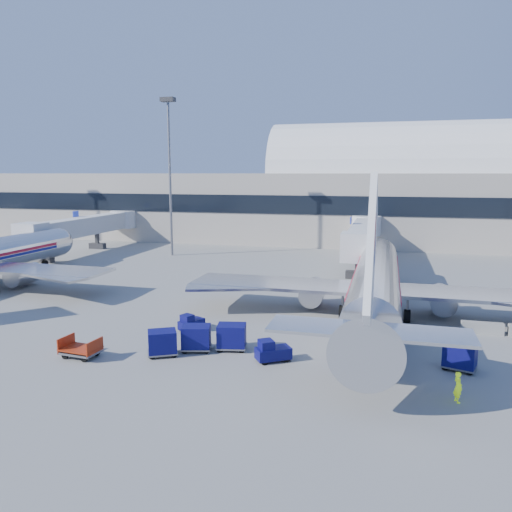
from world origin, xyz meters
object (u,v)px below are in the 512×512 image
(jetbridge_mid, at_px, (88,226))
(mast_west, at_px, (169,154))
(tug_right, at_px, (377,344))
(cart_train_c, at_px, (162,342))
(airliner_main, at_px, (376,283))
(ramp_worker, at_px, (458,387))
(cart_train_a, at_px, (232,336))
(cart_open_red, at_px, (81,350))
(jetbridge_near, at_px, (363,234))
(cart_solo_far, at_px, (460,355))
(barrier_near, at_px, (482,328))
(cart_solo_near, at_px, (353,355))
(tug_left, at_px, (191,323))
(tug_lead, at_px, (272,351))
(cart_train_b, at_px, (196,337))

(jetbridge_mid, height_order, mast_west, mast_west)
(mast_west, height_order, tug_right, mast_west)
(tug_right, xyz_separation_m, cart_train_c, (-13.75, -4.19, 0.27))
(airliner_main, distance_m, ramp_worker, 16.02)
(mast_west, bearing_deg, jetbridge_mid, 176.79)
(mast_west, bearing_deg, ramp_worker, -49.52)
(cart_train_a, bearing_deg, cart_open_red, -168.03)
(ramp_worker, bearing_deg, cart_open_red, 67.53)
(jetbridge_near, height_order, cart_train_a, jetbridge_near)
(airliner_main, height_order, cart_solo_far, airliner_main)
(mast_west, relative_size, tug_right, 9.83)
(jetbridge_mid, bearing_deg, cart_train_c, -51.63)
(jetbridge_mid, distance_m, ramp_worker, 64.35)
(jetbridge_mid, relative_size, cart_solo_far, 11.91)
(jetbridge_mid, height_order, barrier_near, jetbridge_mid)
(cart_open_red, bearing_deg, jetbridge_near, 74.03)
(cart_solo_near, bearing_deg, jetbridge_near, 102.92)
(barrier_near, height_order, tug_left, tug_left)
(jetbridge_near, bearing_deg, tug_lead, -95.53)
(barrier_near, distance_m, tug_left, 22.17)
(cart_solo_near, height_order, cart_open_red, cart_solo_near)
(jetbridge_mid, bearing_deg, cart_open_red, -57.54)
(tug_left, height_order, cart_train_b, cart_train_b)
(tug_left, bearing_deg, ramp_worker, -87.80)
(cart_open_red, bearing_deg, jetbridge_mid, 127.90)
(tug_right, bearing_deg, tug_left, -176.45)
(jetbridge_mid, bearing_deg, cart_train_b, -48.95)
(ramp_worker, bearing_deg, tug_lead, 52.82)
(tug_lead, xyz_separation_m, cart_open_red, (-12.31, -2.53, -0.20))
(jetbridge_near, height_order, cart_open_red, jetbridge_near)
(cart_open_red, bearing_deg, airliner_main, 43.74)
(tug_right, xyz_separation_m, ramp_worker, (4.33, -6.48, 0.19))
(tug_right, distance_m, cart_train_a, 9.84)
(cart_solo_near, bearing_deg, mast_west, 138.67)
(jetbridge_near, bearing_deg, cart_train_b, -103.61)
(mast_west, bearing_deg, tug_left, -63.50)
(tug_right, bearing_deg, jetbridge_mid, 151.18)
(jetbridge_near, relative_size, cart_open_red, 10.73)
(jetbridge_near, distance_m, ramp_worker, 42.19)
(jetbridge_mid, distance_m, mast_west, 18.06)
(ramp_worker, bearing_deg, cart_solo_far, -29.29)
(jetbridge_mid, distance_m, tug_left, 45.67)
(barrier_near, bearing_deg, mast_west, 143.62)
(airliner_main, distance_m, cart_train_b, 16.37)
(jetbridge_mid, xyz_separation_m, barrier_near, (52.40, -28.81, -3.48))
(cart_train_b, bearing_deg, cart_solo_far, -11.18)
(cart_open_red, bearing_deg, barrier_near, 29.94)
(jetbridge_mid, height_order, tug_right, jetbridge_mid)
(airliner_main, height_order, jetbridge_mid, airliner_main)
(jetbridge_near, xyz_separation_m, mast_west, (-27.60, -0.81, 10.86))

